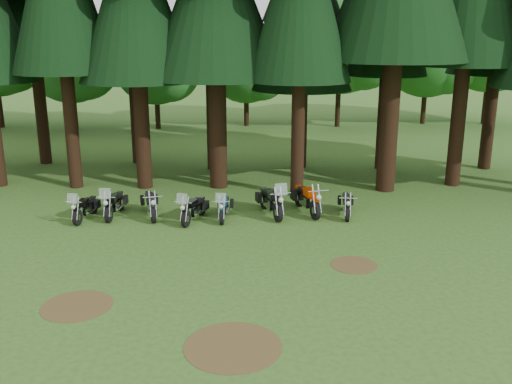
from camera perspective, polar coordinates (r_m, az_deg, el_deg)
The scene contains 18 objects.
ground at distance 16.64m, azimuth -5.48°, elevation -8.06°, with size 120.00×120.00×0.00m, color #31581E.
decid_2 at distance 41.68m, azimuth -17.78°, elevation 12.67°, with size 6.72×6.53×8.40m.
decid_3 at distance 40.81m, azimuth -9.69°, elevation 12.51°, with size 6.12×5.95×7.65m.
decid_4 at distance 41.56m, azimuth -0.61°, elevation 12.58°, with size 5.93×5.76×7.41m.
decid_5 at distance 41.48m, azimuth 9.03°, elevation 14.97°, with size 8.45×8.21×10.56m.
decid_6 at distance 44.32m, azimuth 17.29°, elevation 13.18°, with size 7.06×6.86×8.82m.
decid_7 at distance 45.75m, azimuth 23.13°, elevation 13.99°, with size 8.44×8.20×10.55m.
dirt_patch_0 at distance 15.40m, azimuth -17.47°, elevation -10.80°, with size 1.80×1.80×0.01m, color #4C3D1E.
dirt_patch_1 at distance 17.34m, azimuth 9.76°, elevation -7.19°, with size 1.40×1.40×0.01m, color #4C3D1E.
dirt_patch_2 at distance 13.04m, azimuth -2.31°, elevation -15.18°, with size 2.20×2.20×0.01m, color #4C3D1E.
motorcycle_0 at distance 21.89m, azimuth -16.71°, elevation -1.58°, with size 0.56×2.01×1.26m.
motorcycle_1 at distance 21.97m, azimuth -13.98°, elevation -1.22°, with size 0.46×2.17×1.36m.
motorcycle_2 at distance 21.66m, azimuth -10.48°, elevation -1.26°, with size 0.70×2.15×0.89m.
motorcycle_3 at distance 20.91m, azimuth -6.24°, elevation -1.74°, with size 0.90×2.06×1.31m.
motorcycle_4 at distance 21.09m, azimuth -3.22°, elevation -1.59°, with size 0.43×1.99×1.25m.
motorcycle_5 at distance 21.43m, azimuth 1.50°, elevation -1.01°, with size 0.95×2.41×1.53m.
motorcycle_6 at distance 21.79m, azimuth 5.11°, elevation -0.80°, with size 0.78×2.41×1.00m.
motorcycle_7 at distance 21.68m, azimuth 9.02°, elevation -1.29°, with size 0.37×1.98×0.81m.
Camera 1 is at (1.32, -15.17, 6.72)m, focal length 40.00 mm.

